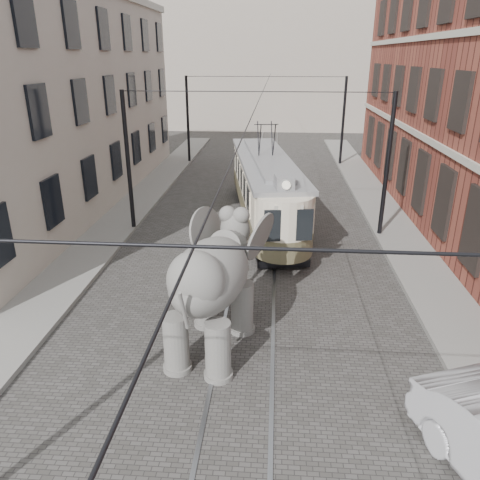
{
  "coord_description": "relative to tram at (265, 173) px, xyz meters",
  "views": [
    {
      "loc": [
        0.66,
        -13.18,
        7.28
      ],
      "look_at": [
        -0.35,
        -0.18,
        2.1
      ],
      "focal_mm": 34.88,
      "sensor_mm": 36.0,
      "label": 1
    }
  ],
  "objects": [
    {
      "name": "ground",
      "position": [
        -0.2,
        -7.81,
        -2.24
      ],
      "size": [
        120.0,
        120.0,
        0.0
      ],
      "primitive_type": "plane",
      "color": "#423F3D"
    },
    {
      "name": "tram_rails",
      "position": [
        -0.2,
        -7.81,
        -2.23
      ],
      "size": [
        1.54,
        80.0,
        0.02
      ],
      "primitive_type": null,
      "color": "slate",
      "rests_on": "ground"
    },
    {
      "name": "sidewalk_right",
      "position": [
        5.8,
        -7.81,
        -2.17
      ],
      "size": [
        2.0,
        60.0,
        0.15
      ],
      "primitive_type": "cube",
      "color": "slate",
      "rests_on": "ground"
    },
    {
      "name": "sidewalk_left",
      "position": [
        -6.7,
        -7.81,
        -2.17
      ],
      "size": [
        2.0,
        60.0,
        0.15
      ],
      "primitive_type": "cube",
      "color": "slate",
      "rests_on": "ground"
    },
    {
      "name": "stucco_building",
      "position": [
        -11.2,
        2.19,
        2.76
      ],
      "size": [
        7.0,
        24.0,
        10.0
      ],
      "primitive_type": "cube",
      "color": "#A19485",
      "rests_on": "ground"
    },
    {
      "name": "distant_block",
      "position": [
        -0.2,
        32.19,
        4.76
      ],
      "size": [
        28.0,
        10.0,
        14.0
      ],
      "primitive_type": "cube",
      "color": "#A19485",
      "rests_on": "ground"
    },
    {
      "name": "catenary",
      "position": [
        -0.4,
        -2.81,
        0.76
      ],
      "size": [
        11.0,
        30.2,
        6.0
      ],
      "primitive_type": null,
      "color": "black",
      "rests_on": "ground"
    },
    {
      "name": "tram",
      "position": [
        0.0,
        0.0,
        0.0
      ],
      "size": [
        4.05,
        11.53,
        4.49
      ],
      "primitive_type": null,
      "rotation": [
        0.0,
        0.0,
        0.16
      ],
      "color": "beige",
      "rests_on": "ground"
    },
    {
      "name": "elephant",
      "position": [
        -1.09,
        -10.6,
        -0.57
      ],
      "size": [
        4.05,
        5.97,
        3.35
      ],
      "primitive_type": null,
      "rotation": [
        0.0,
        0.0,
        -0.2
      ],
      "color": "#63605C",
      "rests_on": "ground"
    }
  ]
}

